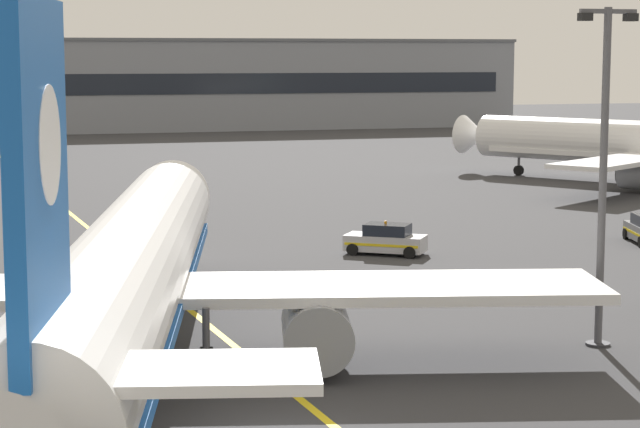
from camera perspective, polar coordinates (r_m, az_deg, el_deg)
name	(u,v)px	position (r m, az deg, el deg)	size (l,w,h in m)	color
taxiway_centreline	(131,263)	(61.92, -8.94, -2.30)	(0.30, 180.00, 0.01)	yellow
airliner_foreground	(129,273)	(40.16, -9.05, -2.80)	(32.22, 40.98, 11.65)	white
apron_lamp_post	(603,171)	(44.20, 13.29, 2.00)	(2.24, 0.90, 12.20)	#515156
service_car_nearest	(386,240)	(63.72, 3.14, -1.24)	(4.47, 3.89, 1.79)	#B7B7BC
safety_cone_by_nose_gear	(99,277)	(56.83, -10.44, -2.96)	(0.44, 0.44, 0.55)	orange
terminal_building	(2,86)	(167.43, -14.87, 5.91)	(145.31, 12.40, 12.69)	gray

